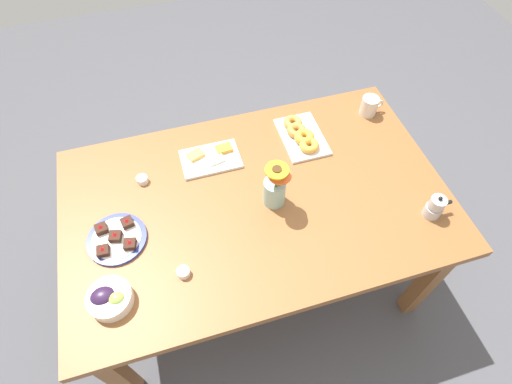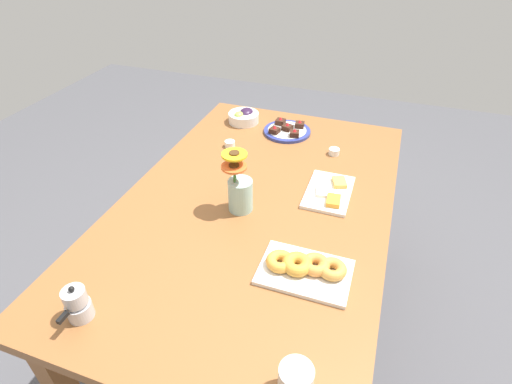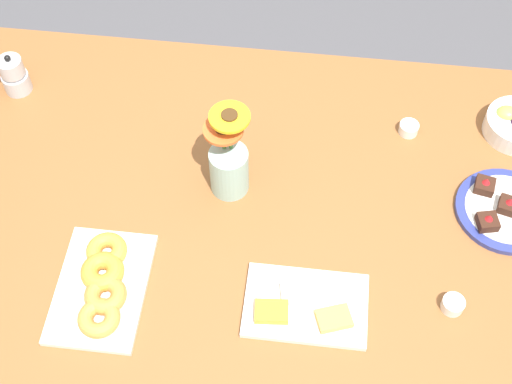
{
  "view_description": "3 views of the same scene",
  "coord_description": "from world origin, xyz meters",
  "px_view_note": "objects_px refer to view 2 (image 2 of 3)",
  "views": [
    {
      "loc": [
        -0.27,
        -0.91,
        2.11
      ],
      "look_at": [
        0.0,
        0.0,
        0.78
      ],
      "focal_mm": 28.0,
      "sensor_mm": 36.0,
      "label": 1
    },
    {
      "loc": [
        1.15,
        0.4,
        1.67
      ],
      "look_at": [
        0.0,
        0.0,
        0.78
      ],
      "focal_mm": 28.0,
      "sensor_mm": 36.0,
      "label": 2
    },
    {
      "loc": [
        -0.11,
        0.92,
        2.12
      ],
      "look_at": [
        0.0,
        0.0,
        0.78
      ],
      "focal_mm": 50.0,
      "sensor_mm": 36.0,
      "label": 3
    }
  ],
  "objects_px": {
    "grape_bowl": "(244,117)",
    "jam_cup_honey": "(230,144)",
    "dining_table": "(256,217)",
    "dessert_plate": "(287,131)",
    "cheese_platter": "(330,192)",
    "croissant_platter": "(305,268)",
    "jam_cup_berry": "(334,151)",
    "moka_pot": "(77,304)",
    "flower_vase": "(240,191)",
    "coffee_mug": "(295,382)"
  },
  "relations": [
    {
      "from": "jam_cup_berry",
      "to": "dessert_plate",
      "type": "distance_m",
      "value": 0.29
    },
    {
      "from": "dining_table",
      "to": "jam_cup_berry",
      "type": "bearing_deg",
      "value": 153.7
    },
    {
      "from": "croissant_platter",
      "to": "dessert_plate",
      "type": "xyz_separation_m",
      "value": [
        -0.87,
        -0.3,
        -0.01
      ]
    },
    {
      "from": "cheese_platter",
      "to": "jam_cup_honey",
      "type": "xyz_separation_m",
      "value": [
        -0.22,
        -0.51,
        0.01
      ]
    },
    {
      "from": "cheese_platter",
      "to": "croissant_platter",
      "type": "distance_m",
      "value": 0.43
    },
    {
      "from": "croissant_platter",
      "to": "cheese_platter",
      "type": "bearing_deg",
      "value": -179.21
    },
    {
      "from": "jam_cup_berry",
      "to": "dessert_plate",
      "type": "height_order",
      "value": "dessert_plate"
    },
    {
      "from": "coffee_mug",
      "to": "flower_vase",
      "type": "xyz_separation_m",
      "value": [
        -0.6,
        -0.37,
        0.03
      ]
    },
    {
      "from": "dining_table",
      "to": "cheese_platter",
      "type": "relative_size",
      "value": 6.15
    },
    {
      "from": "jam_cup_berry",
      "to": "moka_pot",
      "type": "height_order",
      "value": "moka_pot"
    },
    {
      "from": "dining_table",
      "to": "coffee_mug",
      "type": "xyz_separation_m",
      "value": [
        0.67,
        0.33,
        0.13
      ]
    },
    {
      "from": "dessert_plate",
      "to": "flower_vase",
      "type": "xyz_separation_m",
      "value": [
        0.64,
        -0.0,
        0.07
      ]
    },
    {
      "from": "jam_cup_berry",
      "to": "jam_cup_honey",
      "type": "bearing_deg",
      "value": -79.13
    },
    {
      "from": "flower_vase",
      "to": "moka_pot",
      "type": "bearing_deg",
      "value": -22.23
    },
    {
      "from": "jam_cup_berry",
      "to": "flower_vase",
      "type": "bearing_deg",
      "value": -26.84
    },
    {
      "from": "coffee_mug",
      "to": "dessert_plate",
      "type": "xyz_separation_m",
      "value": [
        -1.25,
        -0.37,
        -0.04
      ]
    },
    {
      "from": "cheese_platter",
      "to": "croissant_platter",
      "type": "xyz_separation_m",
      "value": [
        0.43,
        0.01,
        0.01
      ]
    },
    {
      "from": "cheese_platter",
      "to": "coffee_mug",
      "type": "bearing_deg",
      "value": 5.1
    },
    {
      "from": "dining_table",
      "to": "flower_vase",
      "type": "height_order",
      "value": "flower_vase"
    },
    {
      "from": "cheese_platter",
      "to": "jam_cup_berry",
      "type": "xyz_separation_m",
      "value": [
        -0.31,
        -0.04,
        0.01
      ]
    },
    {
      "from": "croissant_platter",
      "to": "moka_pot",
      "type": "distance_m",
      "value": 0.65
    },
    {
      "from": "jam_cup_berry",
      "to": "moka_pot",
      "type": "relative_size",
      "value": 0.4
    },
    {
      "from": "cheese_platter",
      "to": "croissant_platter",
      "type": "height_order",
      "value": "croissant_platter"
    },
    {
      "from": "cheese_platter",
      "to": "flower_vase",
      "type": "height_order",
      "value": "flower_vase"
    },
    {
      "from": "grape_bowl",
      "to": "jam_cup_honey",
      "type": "relative_size",
      "value": 3.25
    },
    {
      "from": "cheese_platter",
      "to": "dessert_plate",
      "type": "xyz_separation_m",
      "value": [
        -0.44,
        -0.3,
        0.0
      ]
    },
    {
      "from": "cheese_platter",
      "to": "moka_pot",
      "type": "bearing_deg",
      "value": -34.23
    },
    {
      "from": "croissant_platter",
      "to": "moka_pot",
      "type": "height_order",
      "value": "moka_pot"
    },
    {
      "from": "grape_bowl",
      "to": "jam_cup_berry",
      "type": "relative_size",
      "value": 3.25
    },
    {
      "from": "croissant_platter",
      "to": "flower_vase",
      "type": "bearing_deg",
      "value": -127.26
    },
    {
      "from": "grape_bowl",
      "to": "flower_vase",
      "type": "xyz_separation_m",
      "value": [
        0.68,
        0.24,
        0.05
      ]
    },
    {
      "from": "dessert_plate",
      "to": "moka_pot",
      "type": "bearing_deg",
      "value": -11.11
    },
    {
      "from": "dining_table",
      "to": "dessert_plate",
      "type": "height_order",
      "value": "dessert_plate"
    },
    {
      "from": "jam_cup_berry",
      "to": "grape_bowl",
      "type": "bearing_deg",
      "value": -109.02
    },
    {
      "from": "moka_pot",
      "to": "coffee_mug",
      "type": "bearing_deg",
      "value": 88.78
    },
    {
      "from": "jam_cup_berry",
      "to": "moka_pot",
      "type": "xyz_separation_m",
      "value": [
        1.1,
        -0.5,
        0.03
      ]
    },
    {
      "from": "dining_table",
      "to": "grape_bowl",
      "type": "xyz_separation_m",
      "value": [
        -0.62,
        -0.28,
        0.12
      ]
    },
    {
      "from": "jam_cup_honey",
      "to": "moka_pot",
      "type": "xyz_separation_m",
      "value": [
        1.01,
        -0.03,
        0.03
      ]
    },
    {
      "from": "cheese_platter",
      "to": "jam_cup_berry",
      "type": "relative_size",
      "value": 5.42
    },
    {
      "from": "grape_bowl",
      "to": "moka_pot",
      "type": "relative_size",
      "value": 1.31
    },
    {
      "from": "croissant_platter",
      "to": "jam_cup_honey",
      "type": "distance_m",
      "value": 0.83
    },
    {
      "from": "grape_bowl",
      "to": "croissant_platter",
      "type": "distance_m",
      "value": 1.07
    },
    {
      "from": "coffee_mug",
      "to": "moka_pot",
      "type": "relative_size",
      "value": 0.97
    },
    {
      "from": "dining_table",
      "to": "dessert_plate",
      "type": "distance_m",
      "value": 0.58
    },
    {
      "from": "coffee_mug",
      "to": "flower_vase",
      "type": "height_order",
      "value": "flower_vase"
    },
    {
      "from": "croissant_platter",
      "to": "flower_vase",
      "type": "relative_size",
      "value": 1.18
    },
    {
      "from": "coffee_mug",
      "to": "dessert_plate",
      "type": "height_order",
      "value": "coffee_mug"
    },
    {
      "from": "dining_table",
      "to": "grape_bowl",
      "type": "relative_size",
      "value": 10.26
    },
    {
      "from": "dining_table",
      "to": "jam_cup_berry",
      "type": "relative_size",
      "value": 33.33
    },
    {
      "from": "dining_table",
      "to": "flower_vase",
      "type": "distance_m",
      "value": 0.18
    }
  ]
}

